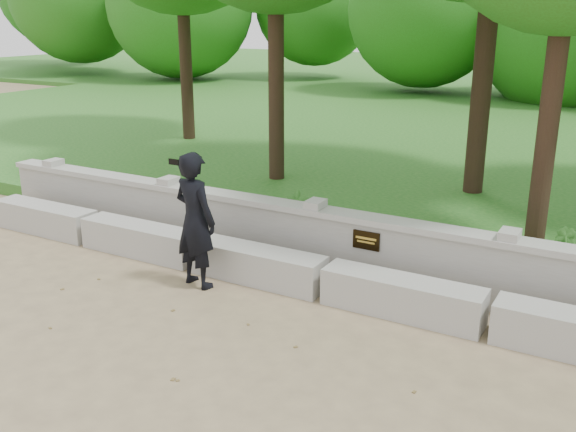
{
  "coord_description": "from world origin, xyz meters",
  "views": [
    {
      "loc": [
        3.21,
        -4.67,
        3.37
      ],
      "look_at": [
        -0.33,
        1.57,
        1.09
      ],
      "focal_mm": 40.0,
      "sensor_mm": 36.0,
      "label": 1
    }
  ],
  "objects": [
    {
      "name": "lawn",
      "position": [
        0.0,
        14.0,
        0.12
      ],
      "size": [
        40.0,
        22.0,
        0.25
      ],
      "primitive_type": "cube",
      "color": "#1D5E1A",
      "rests_on": "ground"
    },
    {
      "name": "ground",
      "position": [
        0.0,
        0.0,
        0.0
      ],
      "size": [
        80.0,
        80.0,
        0.0
      ],
      "primitive_type": "plane",
      "color": "tan",
      "rests_on": "ground"
    },
    {
      "name": "man_main",
      "position": [
        -1.59,
        1.42,
        0.88
      ],
      "size": [
        0.71,
        0.64,
        1.76
      ],
      "color": "black",
      "rests_on": "ground"
    },
    {
      "name": "concrete_bench",
      "position": [
        0.0,
        1.9,
        0.22
      ],
      "size": [
        11.9,
        0.45,
        0.45
      ],
      "color": "#B4B1AA",
      "rests_on": "ground"
    },
    {
      "name": "shrub_a",
      "position": [
        -1.17,
        3.3,
        0.56
      ],
      "size": [
        0.38,
        0.32,
        0.62
      ],
      "primitive_type": "imported",
      "rotation": [
        0.0,
        0.0,
        0.38
      ],
      "color": "#377728",
      "rests_on": "lawn"
    },
    {
      "name": "shrub_b",
      "position": [
        2.5,
        3.58,
        0.53
      ],
      "size": [
        0.39,
        0.4,
        0.56
      ],
      "primitive_type": "imported",
      "rotation": [
        0.0,
        0.0,
        2.3
      ],
      "color": "#377728",
      "rests_on": "lawn"
    },
    {
      "name": "parapet_wall",
      "position": [
        0.0,
        2.6,
        0.46
      ],
      "size": [
        12.5,
        0.35,
        0.9
      ],
      "color": "#A9A7A0",
      "rests_on": "ground"
    }
  ]
}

